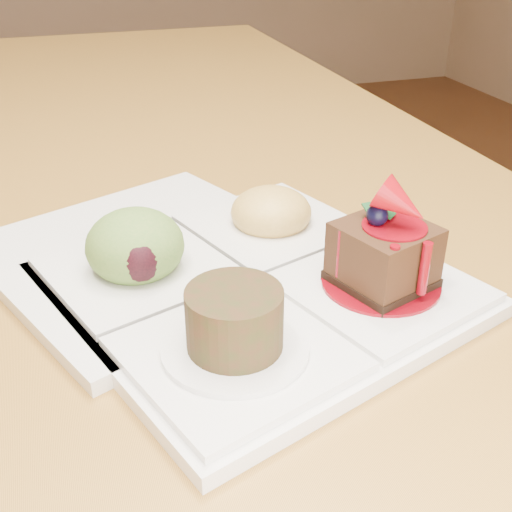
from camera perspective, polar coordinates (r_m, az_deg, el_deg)
name	(u,v)px	position (r m, az deg, el deg)	size (l,w,h in m)	color
dining_table	(60,239)	(0.76, -17.01, 1.42)	(1.00, 1.80, 0.75)	#A3732A
sampler_plate	(250,270)	(0.49, -0.50, -1.26)	(0.35, 0.35, 0.11)	silver
second_plate	(152,254)	(0.55, -9.21, 0.16)	(0.25, 0.25, 0.01)	silver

